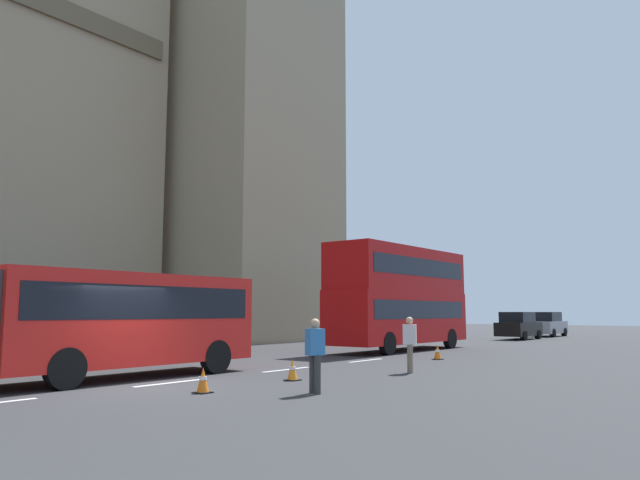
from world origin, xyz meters
name	(u,v)px	position (x,y,z in m)	size (l,w,h in m)	color
ground_plane	(140,387)	(0.00, 0.00, 0.00)	(160.00, 160.00, 0.00)	#333335
lane_centre_marking	(88,392)	(-1.40, 0.00, 0.01)	(25.20, 0.16, 0.01)	silver
double_decker_bus	(400,294)	(16.11, 2.00, 2.71)	(9.43, 2.54, 4.90)	#B20F0F
sedan_lead	(519,326)	(31.36, 1.69, 0.91)	(4.40, 1.86, 1.85)	black
sedan_trailing	(547,324)	(37.61, 1.74, 0.91)	(4.40, 1.86, 1.85)	gray
traffic_cone_west	(203,380)	(0.16, -2.14, 0.28)	(0.36, 0.36, 0.58)	black
traffic_cone_middle	(293,370)	(3.33, -2.12, 0.28)	(0.36, 0.36, 0.58)	black
traffic_cone_east	(437,352)	(12.28, -1.90, 0.28)	(0.36, 0.36, 0.58)	black
pedestrian_near_cones	(315,353)	(1.65, -4.24, 0.91)	(0.46, 0.36, 1.69)	#333333
pedestrian_by_kerb	(410,343)	(7.06, -3.63, 0.91)	(0.39, 0.46, 1.69)	#726651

